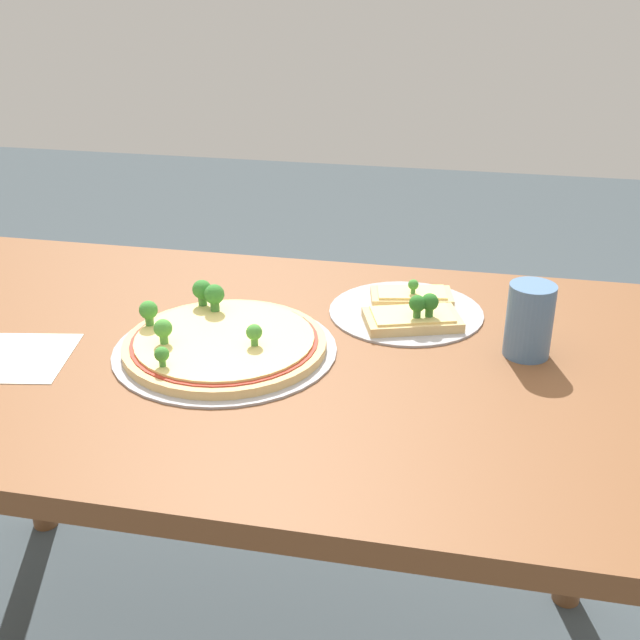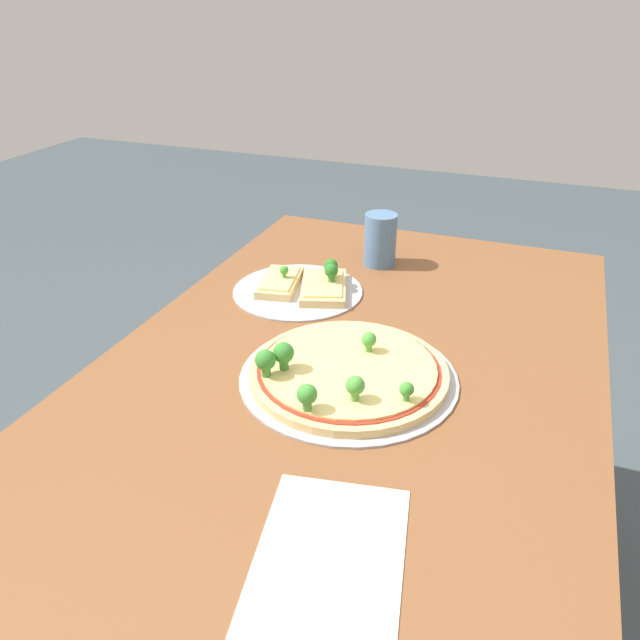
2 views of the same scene
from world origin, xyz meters
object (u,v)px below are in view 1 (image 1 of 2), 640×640
at_px(pizza_tray_whole, 223,342).
at_px(dining_table, 234,398).
at_px(pizza_tray_slice, 410,310).
at_px(drinking_cup, 529,320).

bearing_deg(pizza_tray_whole, dining_table, -140.77).
relative_size(dining_table, pizza_tray_slice, 5.16).
height_order(pizza_tray_whole, drinking_cup, drinking_cup).
bearing_deg(pizza_tray_whole, drinking_cup, -170.23).
bearing_deg(drinking_cup, dining_table, 8.89).
bearing_deg(pizza_tray_whole, pizza_tray_slice, -146.01).
bearing_deg(drinking_cup, pizza_tray_whole, 9.77).
bearing_deg(drinking_cup, pizza_tray_slice, -29.06).
relative_size(dining_table, drinking_cup, 11.76).
distance_m(pizza_tray_whole, drinking_cup, 0.47).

